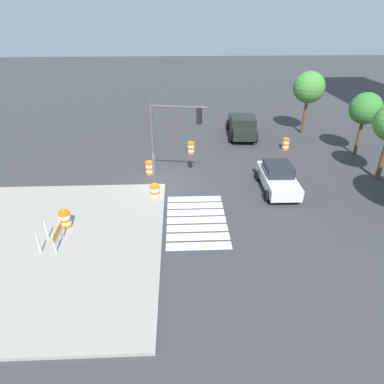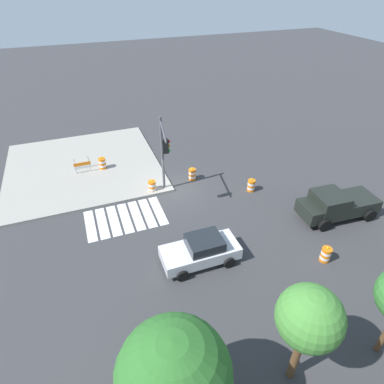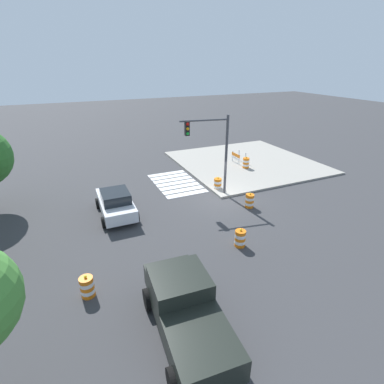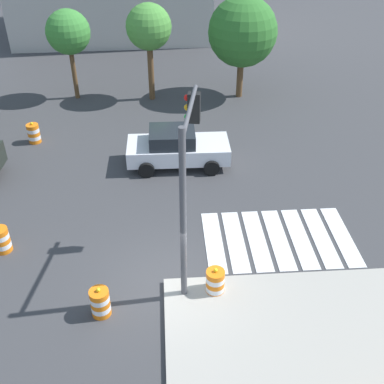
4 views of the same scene
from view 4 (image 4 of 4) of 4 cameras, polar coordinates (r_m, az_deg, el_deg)
ground_plane at (r=14.89m, az=-3.43°, el=-10.88°), size 120.00×120.00×0.00m
crosswalk_stripes at (r=16.64m, az=10.41°, el=-5.59°), size 5.10×3.20×0.02m
sports_car at (r=20.05m, az=-1.85°, el=5.43°), size 4.32×2.17×1.63m
traffic_barrel_near_corner at (r=23.12m, az=-18.63°, el=6.75°), size 0.56×0.56×1.02m
traffic_barrel_crosswalk_end at (r=13.95m, az=-11.06°, el=-12.99°), size 0.56×0.56×1.02m
traffic_barrel_median_near at (r=16.88m, az=-22.09°, el=-5.38°), size 0.56×0.56×1.02m
traffic_barrel_median_far at (r=14.25m, az=2.82°, el=-10.91°), size 0.56×0.56×1.02m
traffic_light_pole at (r=12.86m, az=-0.57°, el=3.24°), size 0.77×3.25×5.50m
street_tree_streetside_near at (r=26.33m, az=-14.78°, el=18.18°), size 2.29×2.29×4.76m
street_tree_streetside_mid at (r=25.44m, az=-5.26°, el=19.19°), size 2.34×2.34×5.08m
street_tree_corner_lot at (r=25.89m, az=6.15°, el=18.71°), size 3.61×3.61×5.37m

